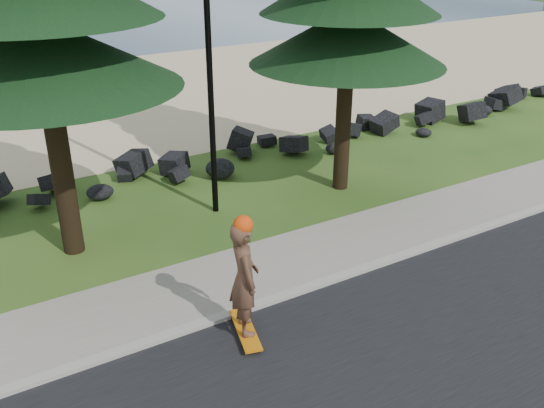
# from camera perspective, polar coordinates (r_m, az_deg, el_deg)

# --- Properties ---
(ground) EXTENTS (160.00, 160.00, 0.00)m
(ground) POSITION_cam_1_polar(r_m,az_deg,el_deg) (12.51, 1.17, -6.13)
(ground) COLOR #254A17
(ground) RESTS_ON ground
(road) EXTENTS (160.00, 7.00, 0.02)m
(road) POSITION_cam_1_polar(r_m,az_deg,el_deg) (9.76, 15.99, -17.76)
(road) COLOR black
(road) RESTS_ON ground
(kerb) EXTENTS (160.00, 0.20, 0.10)m
(kerb) POSITION_cam_1_polar(r_m,az_deg,el_deg) (11.85, 3.50, -7.87)
(kerb) COLOR #ABA59A
(kerb) RESTS_ON ground
(sidewalk) EXTENTS (160.00, 2.00, 0.08)m
(sidewalk) POSITION_cam_1_polar(r_m,az_deg,el_deg) (12.63, 0.69, -5.57)
(sidewalk) COLOR gray
(sidewalk) RESTS_ON ground
(beach_sand) EXTENTS (160.00, 15.00, 0.01)m
(beach_sand) POSITION_cam_1_polar(r_m,az_deg,el_deg) (25.07, -16.87, 9.15)
(beach_sand) COLOR #D2BB8C
(beach_sand) RESTS_ON ground
(seawall_boulders) EXTENTS (60.00, 2.40, 1.10)m
(seawall_boulders) POSITION_cam_1_polar(r_m,az_deg,el_deg) (17.00, -8.87, 2.42)
(seawall_boulders) COLOR black
(seawall_boulders) RESTS_ON ground
(lamp_post) EXTENTS (0.25, 0.14, 8.14)m
(lamp_post) POSITION_cam_1_polar(r_m,az_deg,el_deg) (13.70, -6.02, 15.13)
(lamp_post) COLOR black
(lamp_post) RESTS_ON ground
(skateboarder) EXTENTS (0.66, 1.26, 2.28)m
(skateboarder) POSITION_cam_1_polar(r_m,az_deg,el_deg) (10.06, -2.63, -7.04)
(skateboarder) COLOR orange
(skateboarder) RESTS_ON ground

